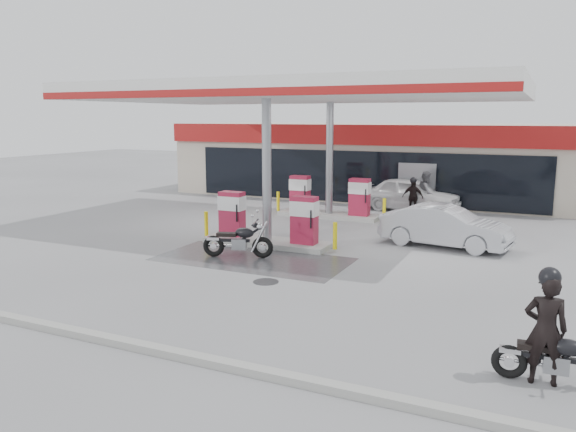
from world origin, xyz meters
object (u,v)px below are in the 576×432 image
Objects in this scene: pump_island_far at (329,201)px; biker_walking at (413,197)px; parked_motorcycle at (239,241)px; attendant at (426,192)px; biker_main at (546,330)px; pump_island_near at (267,225)px; main_motorcycle at (556,360)px; sedan_white at (411,194)px; parked_car_left at (214,180)px; hatchback_silver at (445,226)px.

biker_walking is (3.20, 2.20, 0.09)m from pump_island_far.
parked_motorcycle is 11.38m from attendant.
biker_main reaches higher than parked_motorcycle.
pump_island_near is 2.34× the size of parked_motorcycle.
pump_island_near is 11.43m from biker_main.
attendant is (3.69, 2.80, 0.26)m from pump_island_far.
biker_walking is at bearing 107.26° from main_motorcycle.
attendant is 0.79m from biker_walking.
biker_walking is (3.20, 10.16, 0.29)m from parked_motorcycle.
parked_motorcycle reaches higher than main_motorcycle.
pump_island_far is 2.73× the size of biker_main.
main_motorcycle is at bearing -70.14° from biker_walking.
biker_main is 17.48m from sedan_white.
parked_car_left is (-18.82, 19.22, 0.16)m from main_motorcycle.
biker_main reaches higher than hatchback_silver.
main_motorcycle is 17.54m from sedan_white.
attendant is at bearing -110.39° from sedan_white.
sedan_white is at bearing 72.56° from pump_island_near.
pump_island_near is at bearing -46.50° from biker_main.
pump_island_near is 8.80m from biker_walking.
main_motorcycle is at bearing -162.58° from attendant.
attendant is (-5.36, 16.02, 0.53)m from main_motorcycle.
attendant is at bearing 52.94° from parked_motorcycle.
pump_island_far reaches higher than sedan_white.
sedan_white is 1.05m from biker_walking.
parked_car_left reaches higher than parked_motorcycle.
biker_main is at bearing -56.22° from pump_island_far.
parked_car_left is at bearing 106.87° from parked_motorcycle.
parked_car_left is (-9.78, 13.96, 0.09)m from parked_motorcycle.
parked_car_left is (-9.78, 12.00, -0.11)m from pump_island_near.
biker_walking is (-5.65, 15.43, -0.14)m from biker_main.
sedan_white is 12.98m from parked_car_left.
biker_walking is (3.20, 8.20, 0.09)m from pump_island_near.
sedan_white reaches higher than hatchback_silver.
parked_car_left is 13.53m from biker_walking.
biker_walking is (-5.84, 15.42, 0.36)m from main_motorcycle.
pump_island_far is (0.00, 6.00, 0.00)m from pump_island_near.
pump_island_near is at bearing 137.93° from main_motorcycle.
main_motorcycle is 1.04× the size of biker_main.
biker_walking is (-2.44, 5.93, 0.09)m from hatchback_silver.
pump_island_far is at bearing 90.00° from pump_island_near.
pump_island_near reaches higher than biker_walking.
main_motorcycle is 0.42× the size of sedan_white.
attendant is at bearing 37.22° from pump_island_far.
main_motorcycle is at bearing -48.35° from parked_motorcycle.
pump_island_near is 2.64× the size of main_motorcycle.
sedan_white is (-6.15, 16.42, 0.35)m from main_motorcycle.
hatchback_silver is at bearing -68.51° from biker_walking.
hatchback_silver is (2.76, -6.93, -0.08)m from sedan_white.
parked_car_left is (-13.47, 3.20, -0.37)m from attendant.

